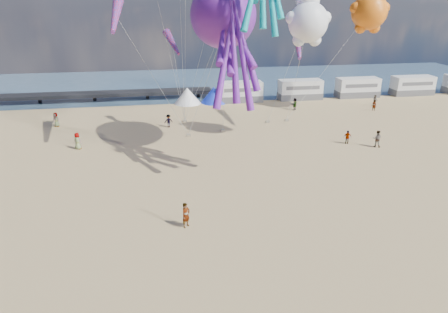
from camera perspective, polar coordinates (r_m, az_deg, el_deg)
ground at (r=24.61m, az=6.89°, el=-15.81°), size 120.00×120.00×0.00m
water at (r=75.33m, az=-4.54°, el=10.44°), size 120.00×120.00×0.00m
pier at (r=67.86m, az=-28.17°, el=7.48°), size 60.00×3.00×0.50m
motorhome_0 at (r=61.29m, az=2.31°, el=9.23°), size 6.60×2.50×3.00m
motorhome_1 at (r=63.81m, az=10.82°, el=9.38°), size 6.60×2.50×3.00m
motorhome_2 at (r=67.59m, az=18.53°, el=9.33°), size 6.60×2.50×3.00m
motorhome_3 at (r=72.42m, az=25.32°, el=9.16°), size 6.60×2.50×3.00m
tent_white at (r=60.32m, az=-5.25°, el=8.66°), size 4.00×4.00×2.40m
tent_blue at (r=60.71m, az=-1.44°, el=8.83°), size 4.00×4.00×2.40m
standing_person at (r=28.02m, az=-5.45°, el=-8.33°), size 0.79×0.78×1.84m
beachgoer_0 at (r=53.34m, az=-22.85°, el=4.88°), size 0.76×0.64×1.77m
beachgoer_1 at (r=62.64m, az=20.77°, el=7.46°), size 0.95×0.88×1.63m
beachgoer_2 at (r=49.48m, az=-7.94°, el=5.08°), size 0.89×0.76×1.59m
beachgoer_3 at (r=45.39m, az=17.23°, el=2.66°), size 1.06×0.74×1.50m
beachgoer_4 at (r=57.52m, az=10.06°, el=7.39°), size 1.02×0.95×1.68m
beachgoer_5 at (r=60.12m, az=20.65°, el=6.87°), size 1.26×1.38×1.53m
beachgoer_6 at (r=44.51m, az=-20.19°, el=2.09°), size 0.77×0.69×1.78m
beachgoer_7 at (r=45.38m, az=21.02°, el=2.38°), size 1.07×0.95×1.84m
sandbag_a at (r=46.08m, az=-5.09°, el=3.03°), size 0.50×0.35×0.22m
sandbag_b at (r=47.68m, az=-0.12°, el=3.77°), size 0.50×0.35×0.22m
sandbag_c at (r=52.22m, az=8.95°, el=5.13°), size 0.50×0.35×0.22m
sandbag_d at (r=51.27m, az=6.25°, el=4.96°), size 0.50×0.35×0.22m
sandbag_e at (r=51.55m, az=-5.62°, el=5.08°), size 0.50×0.35×0.22m
kite_octopus_purple at (r=39.54m, az=-0.19°, el=19.56°), size 6.40×11.76×12.77m
kite_panda at (r=42.61m, az=11.94°, el=18.25°), size 5.23×4.98×6.77m
kite_teddy_orange at (r=56.68m, az=20.04°, el=18.84°), size 7.07×6.92×7.66m
windsock_left at (r=41.59m, az=-15.20°, el=18.90°), size 1.26×7.49×7.47m
windsock_mid at (r=48.51m, az=10.51°, el=15.72°), size 2.53×6.65×6.60m
windsock_right at (r=46.41m, az=-7.38°, el=15.80°), size 2.11×4.37×4.30m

